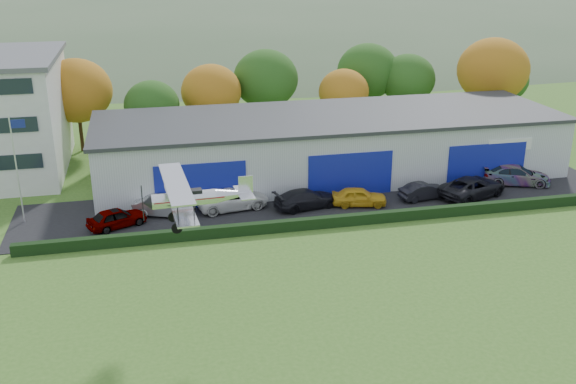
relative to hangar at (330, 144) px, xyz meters
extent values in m
plane|color=#3D6A21|center=(-5.00, -27.98, -2.66)|extent=(300.00, 300.00, 0.00)
cube|color=black|center=(-2.00, -6.98, -2.63)|extent=(48.00, 9.00, 0.05)
cube|color=black|center=(-2.00, -11.78, -2.26)|extent=(46.00, 0.60, 0.80)
cube|color=#B2B7BC|center=(0.00, 0.02, -0.16)|extent=(40.00, 12.00, 5.00)
cube|color=#2D3033|center=(0.00, 0.02, 2.49)|extent=(40.60, 12.60, 0.30)
cube|color=#141E94|center=(-12.00, -6.03, -0.86)|extent=(7.00, 0.12, 3.60)
cube|color=#141E94|center=(0.00, -6.03, -0.86)|extent=(7.00, 0.12, 3.60)
cube|color=#141E94|center=(12.00, -6.03, -0.86)|extent=(7.00, 0.12, 3.60)
cylinder|color=silver|center=(-25.00, -5.98, 1.34)|extent=(0.10, 0.10, 8.00)
cube|color=navy|center=(-24.50, -5.98, 4.74)|extent=(1.00, 0.04, 0.60)
cylinder|color=#3D2614|center=(-22.00, 12.02, -1.08)|extent=(0.36, 0.36, 3.15)
ellipsoid|color=#9F4F13|center=(-22.00, 12.02, 3.37)|extent=(6.84, 6.84, 6.16)
cylinder|color=#3D2614|center=(-15.00, 10.02, -1.43)|extent=(0.36, 0.36, 2.45)
ellipsoid|color=#1E4C14|center=(-15.00, 10.02, 2.03)|extent=(5.32, 5.32, 4.79)
cylinder|color=#3D2614|center=(-9.00, 12.02, -1.26)|extent=(0.36, 0.36, 2.80)
ellipsoid|color=#9F4F13|center=(-9.00, 12.02, 2.70)|extent=(6.08, 6.08, 5.47)
cylinder|color=#3D2614|center=(-3.00, 14.02, -1.08)|extent=(0.36, 0.36, 3.15)
ellipsoid|color=#1E4C14|center=(-3.00, 14.02, 3.37)|extent=(6.84, 6.84, 6.16)
cylinder|color=#3D2614|center=(5.00, 12.02, -1.43)|extent=(0.36, 0.36, 2.45)
ellipsoid|color=#9F4F13|center=(5.00, 12.02, 2.03)|extent=(5.32, 5.32, 4.79)
cylinder|color=#3D2614|center=(13.00, 14.02, -1.26)|extent=(0.36, 0.36, 2.80)
ellipsoid|color=#1E4C14|center=(13.00, 14.02, 2.70)|extent=(6.08, 6.08, 5.47)
cylinder|color=#3D2614|center=(21.00, 10.02, -0.91)|extent=(0.36, 0.36, 3.50)
ellipsoid|color=#9F4F13|center=(21.00, 10.02, 4.04)|extent=(7.60, 7.60, 6.84)
cylinder|color=#3D2614|center=(25.00, 14.02, -1.43)|extent=(0.36, 0.36, 2.45)
ellipsoid|color=#1E4C14|center=(25.00, 14.02, 2.03)|extent=(5.32, 5.32, 4.79)
cylinder|color=#3D2614|center=(-29.00, 16.02, -1.61)|extent=(0.36, 0.36, 2.10)
ellipsoid|color=#9F4F13|center=(-29.00, 16.02, 1.36)|extent=(4.56, 4.56, 4.10)
cylinder|color=#3D2614|center=(9.00, 16.02, -1.08)|extent=(0.36, 0.36, 3.15)
ellipsoid|color=#1E4C14|center=(9.00, 16.02, 3.37)|extent=(6.84, 6.84, 6.16)
ellipsoid|color=#4C6642|center=(15.00, 112.02, -18.06)|extent=(320.00, 196.00, 56.00)
ellipsoid|color=#4C6642|center=(85.00, 112.02, -12.56)|extent=(240.00, 126.00, 36.00)
imported|color=gray|center=(-18.32, -8.51, -1.89)|extent=(4.53, 3.28, 1.43)
imported|color=silver|center=(-14.94, -7.06, -1.86)|extent=(4.81, 3.07, 1.50)
imported|color=silver|center=(-9.66, -6.74, -1.84)|extent=(5.88, 3.42, 1.54)
imported|color=black|center=(-4.13, -7.89, -1.87)|extent=(5.39, 3.01, 1.48)
imported|color=gold|center=(-0.01, -8.33, -1.88)|extent=(4.52, 2.55, 1.45)
imported|color=black|center=(5.50, -8.13, -1.94)|extent=(4.20, 2.04, 1.33)
imported|color=black|center=(9.48, -8.56, -1.77)|extent=(6.60, 4.90, 1.67)
imported|color=gray|center=(14.57, -6.55, -1.78)|extent=(6.11, 4.04, 1.65)
cylinder|color=silver|center=(-14.21, -21.74, 4.14)|extent=(3.30, 0.94, 0.77)
cone|color=silver|center=(-11.64, -21.60, 4.14)|extent=(1.93, 0.87, 0.77)
cone|color=black|center=(-16.05, -21.84, 4.14)|extent=(0.47, 0.79, 0.77)
cube|color=maroon|center=(-13.95, -21.73, 4.18)|extent=(3.64, 0.98, 0.05)
cube|color=black|center=(-13.78, -21.72, 4.50)|extent=(1.06, 0.57, 0.21)
cube|color=silver|center=(-14.38, -21.75, 3.88)|extent=(1.40, 6.22, 0.09)
cube|color=silver|center=(-14.55, -21.76, 5.04)|extent=(1.50, 6.57, 0.09)
cylinder|color=black|center=(-14.64, -24.00, 4.47)|extent=(0.05, 0.05, 1.12)
cylinder|color=black|center=(-13.87, -23.95, 4.47)|extent=(0.05, 0.05, 1.12)
cylinder|color=black|center=(-14.88, -19.54, 4.47)|extent=(0.05, 0.05, 1.12)
cylinder|color=black|center=(-14.11, -19.50, 4.47)|extent=(0.05, 0.05, 1.12)
cylinder|color=black|center=(-14.53, -22.06, 4.74)|extent=(0.06, 0.19, 0.64)
cylinder|color=black|center=(-14.56, -21.46, 4.74)|extent=(0.06, 0.19, 0.64)
cylinder|color=black|center=(-14.70, -22.13, 3.41)|extent=(0.09, 0.60, 1.05)
cylinder|color=black|center=(-14.74, -21.40, 3.41)|extent=(0.09, 0.60, 1.05)
cylinder|color=black|center=(-14.72, -21.77, 2.90)|extent=(0.15, 1.63, 0.06)
cylinder|color=black|center=(-14.68, -22.54, 2.90)|extent=(0.55, 0.15, 0.55)
cylinder|color=black|center=(-14.76, -21.00, 2.90)|extent=(0.55, 0.15, 0.55)
cylinder|color=black|center=(-11.04, -21.57, 3.93)|extent=(0.32, 0.07, 0.36)
cube|color=silver|center=(-11.04, -21.57, 4.18)|extent=(0.89, 2.27, 0.05)
cube|color=silver|center=(-10.95, -21.57, 4.61)|extent=(0.77, 0.09, 0.94)
cube|color=black|center=(-16.28, -21.85, 4.14)|extent=(0.06, 0.11, 1.89)
camera|label=1|loc=(-15.92, -53.42, 16.16)|focal=40.80mm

